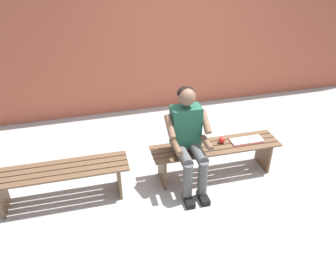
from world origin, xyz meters
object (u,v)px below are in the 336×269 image
at_px(bench_far, 61,177).
at_px(apple, 222,140).
at_px(bench_near, 215,152).
at_px(person_seated, 189,137).
at_px(book_open, 247,140).

distance_m(bench_far, apple, 1.96).
height_order(bench_far, apple, apple).
xyz_separation_m(bench_near, bench_far, (1.86, 0.00, -0.00)).
distance_m(bench_far, person_seated, 1.51).
relative_size(bench_far, person_seated, 1.23).
relative_size(bench_near, book_open, 3.89).
relative_size(person_seated, apple, 15.63).
bearing_deg(bench_near, person_seated, 14.16).
height_order(bench_near, book_open, book_open).
distance_m(bench_near, person_seated, 0.54).
relative_size(bench_far, apple, 19.24).
xyz_separation_m(bench_near, person_seated, (0.39, 0.10, 0.35)).
bearing_deg(bench_far, apple, -178.97).
bearing_deg(person_seated, bench_near, -165.84).
relative_size(person_seated, book_open, 2.99).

